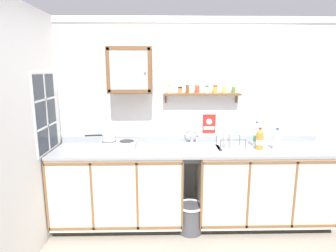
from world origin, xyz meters
TOP-DOWN VIEW (x-y plane):
  - floor at (0.00, 0.00)m, footprint 6.27×6.27m
  - back_wall at (0.00, 0.64)m, footprint 3.87×0.07m
  - side_wall_left at (-1.66, -0.29)m, footprint 0.05×3.41m
  - lower_cabinet_run at (-0.88, 0.30)m, footprint 1.50×0.63m
  - lower_cabinet_run_right at (0.85, 0.30)m, footprint 1.57×0.63m
  - countertop at (0.00, 0.30)m, footprint 3.23×0.66m
  - backsplash at (0.00, 0.60)m, footprint 3.23×0.02m
  - sink at (0.02, 0.34)m, footprint 0.59×0.48m
  - hot_plate_stove at (-0.88, 0.33)m, footprint 0.43×0.29m
  - saucepan at (-0.99, 0.35)m, footprint 0.35×0.16m
  - bottle_juice_amber_0 at (0.77, 0.25)m, footprint 0.08×0.08m
  - bottle_opaque_white_1 at (0.96, 0.23)m, footprint 0.08×0.08m
  - bottle_water_clear_2 at (0.76, 0.36)m, footprint 0.07×0.07m
  - dish_rack at (0.43, 0.28)m, footprint 0.31×0.26m
  - wall_cabinet at (-0.73, 0.48)m, footprint 0.52×0.28m
  - spice_shelf at (0.13, 0.54)m, footprint 0.94×0.14m
  - warning_sign at (0.24, 0.61)m, footprint 0.16×0.01m
  - window at (-1.63, 0.19)m, footprint 0.03×0.57m
  - trash_bin at (-0.03, 0.11)m, footprint 0.31×0.31m

SIDE VIEW (x-z plane):
  - floor at x=0.00m, z-range 0.00..0.00m
  - trash_bin at x=-0.03m, z-range 0.01..0.35m
  - lower_cabinet_run_right at x=0.85m, z-range 0.00..0.93m
  - lower_cabinet_run at x=-0.88m, z-range 0.00..0.93m
  - sink at x=0.02m, z-range 0.70..1.17m
  - countertop at x=0.00m, z-range 0.93..0.96m
  - dish_rack at x=0.43m, z-range 0.91..1.08m
  - backsplash at x=0.00m, z-range 0.96..1.04m
  - hot_plate_stove at x=-0.88m, z-range 0.95..1.04m
  - bottle_opaque_white_1 at x=0.96m, z-range 0.94..1.20m
  - bottle_juice_amber_0 at x=0.77m, z-range 0.94..1.20m
  - saucepan at x=-0.99m, z-range 1.04..1.13m
  - bottle_water_clear_2 at x=0.76m, z-range 0.94..1.25m
  - warning_sign at x=0.24m, z-range 1.07..1.31m
  - side_wall_left at x=-1.66m, z-range 0.00..2.48m
  - back_wall at x=0.00m, z-range 0.01..2.49m
  - window at x=-1.63m, z-range 0.96..1.84m
  - spice_shelf at x=0.13m, z-range 1.47..1.71m
  - wall_cabinet at x=-0.73m, z-range 1.59..2.12m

